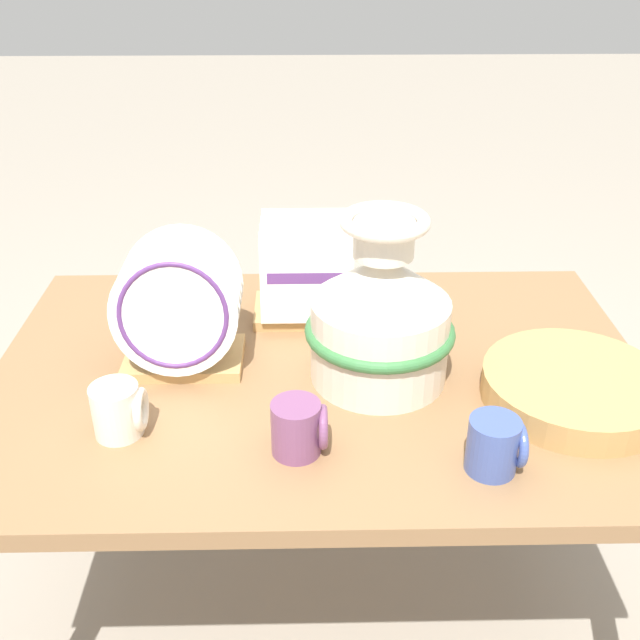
# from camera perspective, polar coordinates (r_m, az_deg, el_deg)

# --- Properties ---
(ground_plane) EXTENTS (14.00, 14.00, 0.00)m
(ground_plane) POSITION_cam_1_polar(r_m,az_deg,el_deg) (1.89, -0.00, -20.21)
(ground_plane) COLOR gray
(display_table) EXTENTS (1.27, 0.85, 0.64)m
(display_table) POSITION_cam_1_polar(r_m,az_deg,el_deg) (1.50, -0.00, -6.02)
(display_table) COLOR olive
(display_table) RESTS_ON ground_plane
(ceramic_vase) EXTENTS (0.28, 0.28, 0.33)m
(ceramic_vase) POSITION_cam_1_polar(r_m,az_deg,el_deg) (1.37, 4.63, 0.46)
(ceramic_vase) COLOR silver
(ceramic_vase) RESTS_ON display_table
(dish_rack_round_plates) EXTENTS (0.24, 0.18, 0.26)m
(dish_rack_round_plates) POSITION_cam_1_polar(r_m,az_deg,el_deg) (1.44, -10.68, 0.30)
(dish_rack_round_plates) COLOR tan
(dish_rack_round_plates) RESTS_ON display_table
(dish_rack_square_plates) EXTENTS (0.23, 0.17, 0.22)m
(dish_rack_square_plates) POSITION_cam_1_polar(r_m,az_deg,el_deg) (1.61, -1.01, 2.76)
(dish_rack_square_plates) COLOR tan
(dish_rack_square_plates) RESTS_ON display_table
(wicker_charger_stack) EXTENTS (0.33, 0.33, 0.05)m
(wicker_charger_stack) POSITION_cam_1_polar(r_m,az_deg,el_deg) (1.44, 18.85, -4.87)
(wicker_charger_stack) COLOR tan
(wicker_charger_stack) RESTS_ON display_table
(mug_plum_glaze) EXTENTS (0.09, 0.08, 0.09)m
(mug_plum_glaze) POSITION_cam_1_polar(r_m,az_deg,el_deg) (1.23, -1.61, -8.22)
(mug_plum_glaze) COLOR #7A4770
(mug_plum_glaze) RESTS_ON display_table
(mug_cobalt_glaze) EXTENTS (0.09, 0.08, 0.09)m
(mug_cobalt_glaze) POSITION_cam_1_polar(r_m,az_deg,el_deg) (1.23, 13.24, -9.26)
(mug_cobalt_glaze) COLOR #42569E
(mug_cobalt_glaze) RESTS_ON display_table
(mug_cream_glaze) EXTENTS (0.09, 0.08, 0.09)m
(mug_cream_glaze) POSITION_cam_1_polar(r_m,az_deg,el_deg) (1.31, -15.04, -6.66)
(mug_cream_glaze) COLOR silver
(mug_cream_glaze) RESTS_ON display_table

